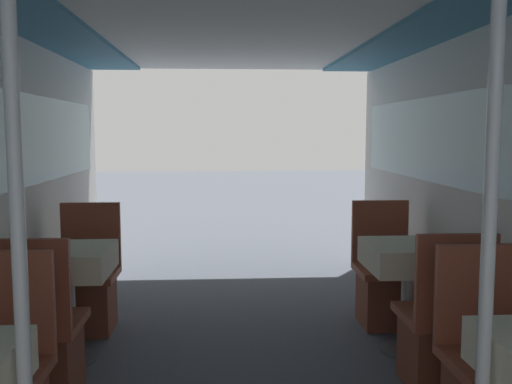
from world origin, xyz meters
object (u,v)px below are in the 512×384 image
Objects in this scene: support_pole_right_0 at (488,254)px; dining_table_right_1 at (410,263)px; chair_right_far_1 at (385,287)px; dining_table_left_1 at (65,268)px; support_pole_left_0 at (19,260)px; chair_right_near_1 at (441,340)px; chair_left_near_1 at (40,350)px; chair_left_far_1 at (87,293)px.

support_pole_right_0 is 1.84m from dining_table_right_1.
dining_table_right_1 is 0.64m from chair_right_far_1.
support_pole_right_0 reaches higher than dining_table_left_1.
support_pole_left_0 is 1.84m from dining_table_left_1.
support_pole_left_0 is 3.09m from chair_right_far_1.
dining_table_left_1 is at bearing 137.52° from support_pole_right_0.
chair_right_far_1 is (0.00, 1.11, 0.00)m from chair_right_near_1.
chair_left_near_1 is (-0.00, -0.56, -0.32)m from dining_table_left_1.
support_pole_right_0 reaches higher than chair_left_near_1.
support_pole_left_0 reaches higher than dining_table_left_1.
support_pole_right_0 reaches higher than chair_right_near_1.
dining_table_left_1 is 0.64m from chair_left_near_1.
dining_table_left_1 is 0.79× the size of chair_right_far_1.
chair_left_near_1 is at bearing 180.00° from chair_right_near_1.
chair_right_near_1 is at bearing 74.52° from support_pole_right_0.
dining_table_right_1 is (2.24, 0.00, 0.00)m from dining_table_left_1.
chair_left_far_1 is at bearing 0.00° from chair_right_far_1.
support_pole_right_0 reaches higher than dining_table_right_1.
chair_left_near_1 reaches higher than dining_table_right_1.
chair_left_near_1 and chair_right_far_1 have the same top height.
dining_table_right_1 is 0.64m from chair_right_near_1.
chair_left_far_1 is 0.44× the size of support_pole_right_0.
chair_left_near_1 and chair_left_far_1 have the same top height.
support_pole_left_0 reaches higher than chair_left_near_1.
chair_left_far_1 is at bearing 129.67° from support_pole_right_0.
support_pole_right_0 is (1.91, -1.20, 0.77)m from chair_left_near_1.
support_pole_left_0 is 2.25× the size of chair_right_near_1.
chair_left_near_1 is 1.00× the size of chair_right_far_1.
dining_table_right_1 is at bearing 90.00° from chair_right_near_1.
chair_right_far_1 is at bearing 81.83° from support_pole_right_0.
chair_left_near_1 and chair_right_near_1 have the same top height.
support_pole_left_0 reaches higher than chair_right_near_1.
chair_right_far_1 reaches higher than dining_table_left_1.
support_pole_right_0 is at bearing -105.48° from chair_right_near_1.
chair_left_far_1 is 2.24m from chair_right_far_1.
dining_table_right_1 is at bearing 13.89° from chair_left_near_1.
dining_table_left_1 is 0.35× the size of support_pole_right_0.
support_pole_right_0 is (1.58, 0.00, 0.00)m from support_pole_left_0.
chair_left_far_1 is at bearing 90.00° from chair_left_near_1.
support_pole_right_0 reaches higher than chair_right_far_1.
chair_left_far_1 is (0.00, 1.11, 0.00)m from chair_left_near_1.
chair_left_far_1 is 1.27× the size of dining_table_right_1.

